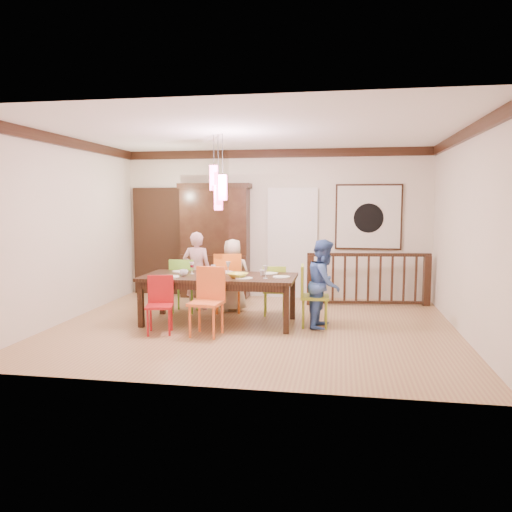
% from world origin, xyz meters
% --- Properties ---
extents(floor, '(6.00, 6.00, 0.00)m').
position_xyz_m(floor, '(0.00, 0.00, 0.00)').
color(floor, '#9F6D4C').
rests_on(floor, ground).
extents(ceiling, '(6.00, 6.00, 0.00)m').
position_xyz_m(ceiling, '(0.00, 0.00, 2.90)').
color(ceiling, white).
rests_on(ceiling, wall_back).
extents(wall_back, '(6.00, 0.00, 6.00)m').
position_xyz_m(wall_back, '(0.00, 2.50, 1.45)').
color(wall_back, beige).
rests_on(wall_back, floor).
extents(wall_left, '(0.00, 5.00, 5.00)m').
position_xyz_m(wall_left, '(-3.00, 0.00, 1.45)').
color(wall_left, beige).
rests_on(wall_left, floor).
extents(wall_right, '(0.00, 5.00, 5.00)m').
position_xyz_m(wall_right, '(3.00, 0.00, 1.45)').
color(wall_right, beige).
rests_on(wall_right, floor).
extents(crown_molding, '(6.00, 5.00, 0.16)m').
position_xyz_m(crown_molding, '(0.00, 0.00, 2.82)').
color(crown_molding, black).
rests_on(crown_molding, wall_back).
extents(panel_door, '(1.04, 0.07, 2.24)m').
position_xyz_m(panel_door, '(-2.40, 2.45, 1.05)').
color(panel_door, black).
rests_on(panel_door, wall_back).
extents(white_doorway, '(0.97, 0.05, 2.22)m').
position_xyz_m(white_doorway, '(0.35, 2.46, 1.05)').
color(white_doorway, silver).
rests_on(white_doorway, wall_back).
extents(painting, '(1.25, 0.06, 1.25)m').
position_xyz_m(painting, '(1.80, 2.46, 1.60)').
color(painting, black).
rests_on(painting, wall_back).
extents(pendant_cluster, '(0.27, 0.21, 1.14)m').
position_xyz_m(pendant_cluster, '(-0.57, 0.17, 2.11)').
color(pendant_cluster, '#FD4C8C').
rests_on(pendant_cluster, ceiling).
extents(dining_table, '(2.37, 1.08, 0.75)m').
position_xyz_m(dining_table, '(-0.57, 0.17, 0.68)').
color(dining_table, black).
rests_on(dining_table, floor).
extents(chair_far_left, '(0.42, 0.42, 0.92)m').
position_xyz_m(chair_far_left, '(-1.34, 0.85, 0.53)').
color(chair_far_left, '#6DB431').
rests_on(chair_far_left, floor).
extents(chair_far_mid, '(0.55, 0.55, 1.02)m').
position_xyz_m(chair_far_mid, '(-0.61, 0.97, 0.59)').
color(chair_far_mid, orange).
rests_on(chair_far_mid, floor).
extents(chair_far_right, '(0.41, 0.41, 0.84)m').
position_xyz_m(chair_far_right, '(0.21, 0.88, 0.48)').
color(chair_far_right, '#95BF2D').
rests_on(chair_far_right, floor).
extents(chair_near_left, '(0.45, 0.45, 0.82)m').
position_xyz_m(chair_near_left, '(-1.26, -0.59, 0.47)').
color(chair_near_left, '#AD1619').
rests_on(chair_near_left, floor).
extents(chair_near_mid, '(0.48, 0.48, 0.96)m').
position_xyz_m(chair_near_mid, '(-0.58, -0.58, 0.55)').
color(chair_near_mid, orange).
rests_on(chair_near_mid, floor).
extents(chair_end_right, '(0.45, 0.45, 0.93)m').
position_xyz_m(chair_end_right, '(0.91, 0.21, 0.54)').
color(chair_end_right, '#8D9F22').
rests_on(chair_end_right, floor).
extents(china_hutch, '(1.42, 0.46, 2.25)m').
position_xyz_m(china_hutch, '(-1.16, 2.30, 1.13)').
color(china_hutch, black).
rests_on(china_hutch, floor).
extents(balustrade, '(2.25, 0.37, 0.96)m').
position_xyz_m(balustrade, '(1.80, 1.95, 0.50)').
color(balustrade, black).
rests_on(balustrade, floor).
extents(person_far_left, '(0.51, 0.35, 1.37)m').
position_xyz_m(person_far_left, '(-1.19, 1.06, 0.69)').
color(person_far_left, beige).
rests_on(person_far_left, floor).
extents(person_far_mid, '(0.67, 0.49, 1.26)m').
position_xyz_m(person_far_mid, '(-0.54, 1.06, 0.63)').
color(person_far_mid, '#C0AC91').
rests_on(person_far_mid, floor).
extents(person_end_right, '(0.59, 0.71, 1.33)m').
position_xyz_m(person_end_right, '(1.05, 0.19, 0.66)').
color(person_end_right, '#3B5DA7').
rests_on(person_end_right, floor).
extents(serving_bowl, '(0.37, 0.37, 0.07)m').
position_xyz_m(serving_bowl, '(-0.24, -0.00, 0.79)').
color(serving_bowl, gold).
rests_on(serving_bowl, dining_table).
extents(small_bowl, '(0.28, 0.28, 0.07)m').
position_xyz_m(small_bowl, '(-0.80, 0.28, 0.78)').
color(small_bowl, white).
rests_on(small_bowl, dining_table).
extents(cup_left, '(0.16, 0.16, 0.10)m').
position_xyz_m(cup_left, '(-1.10, 0.04, 0.80)').
color(cup_left, silver).
rests_on(cup_left, dining_table).
extents(cup_right, '(0.10, 0.10, 0.09)m').
position_xyz_m(cup_right, '(0.09, 0.29, 0.79)').
color(cup_right, silver).
rests_on(cup_right, dining_table).
extents(plate_far_left, '(0.26, 0.26, 0.01)m').
position_xyz_m(plate_far_left, '(-1.29, 0.47, 0.76)').
color(plate_far_left, white).
rests_on(plate_far_left, dining_table).
extents(plate_far_mid, '(0.26, 0.26, 0.01)m').
position_xyz_m(plate_far_mid, '(-0.55, 0.51, 0.76)').
color(plate_far_mid, white).
rests_on(plate_far_mid, dining_table).
extents(plate_far_right, '(0.26, 0.26, 0.01)m').
position_xyz_m(plate_far_right, '(0.18, 0.48, 0.76)').
color(plate_far_right, white).
rests_on(plate_far_right, dining_table).
extents(plate_near_left, '(0.26, 0.26, 0.01)m').
position_xyz_m(plate_near_left, '(-1.25, -0.11, 0.76)').
color(plate_near_left, white).
rests_on(plate_near_left, dining_table).
extents(plate_near_mid, '(0.26, 0.26, 0.01)m').
position_xyz_m(plate_near_mid, '(-0.13, -0.08, 0.76)').
color(plate_near_mid, white).
rests_on(plate_near_mid, dining_table).
extents(plate_end_right, '(0.26, 0.26, 0.01)m').
position_xyz_m(plate_end_right, '(0.41, 0.14, 0.76)').
color(plate_end_right, white).
rests_on(plate_end_right, dining_table).
extents(wine_glass_a, '(0.08, 0.08, 0.19)m').
position_xyz_m(wine_glass_a, '(-1.03, 0.27, 0.84)').
color(wine_glass_a, '#590C19').
rests_on(wine_glass_a, dining_table).
extents(wine_glass_b, '(0.08, 0.08, 0.19)m').
position_xyz_m(wine_glass_b, '(-0.48, 0.42, 0.84)').
color(wine_glass_b, silver).
rests_on(wine_glass_b, dining_table).
extents(wine_glass_c, '(0.08, 0.08, 0.19)m').
position_xyz_m(wine_glass_c, '(-0.61, -0.03, 0.84)').
color(wine_glass_c, '#590C19').
rests_on(wine_glass_c, dining_table).
extents(wine_glass_d, '(0.08, 0.08, 0.19)m').
position_xyz_m(wine_glass_d, '(0.19, -0.01, 0.84)').
color(wine_glass_d, silver).
rests_on(wine_glass_d, dining_table).
extents(napkin, '(0.18, 0.14, 0.01)m').
position_xyz_m(napkin, '(-0.58, -0.19, 0.76)').
color(napkin, '#D83359').
rests_on(napkin, dining_table).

